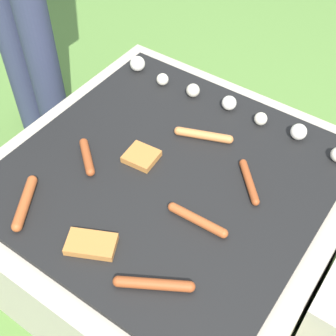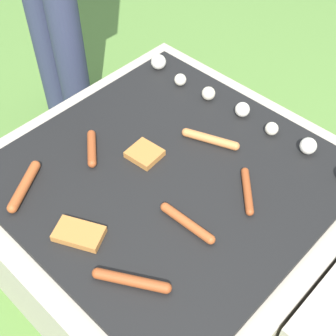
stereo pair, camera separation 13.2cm
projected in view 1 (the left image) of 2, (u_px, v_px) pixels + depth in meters
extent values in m
plane|color=#567F38|center=(168.00, 251.00, 1.65)|extent=(14.00, 14.00, 0.00)
cube|color=#A89E8C|center=(168.00, 217.00, 1.50)|extent=(0.98, 0.98, 0.40)
cube|color=black|center=(168.00, 175.00, 1.35)|extent=(0.86, 0.86, 0.02)
cylinder|color=#2D334C|center=(15.00, 45.00, 1.79)|extent=(0.12, 0.12, 0.82)
cylinder|color=#2D334C|center=(42.00, 58.00, 1.73)|extent=(0.12, 0.12, 0.82)
cylinder|color=#A34C23|center=(197.00, 220.00, 1.21)|extent=(0.15, 0.03, 0.03)
sphere|color=#A34C23|center=(173.00, 207.00, 1.24)|extent=(0.03, 0.03, 0.03)
sphere|color=#A34C23|center=(223.00, 233.00, 1.18)|extent=(0.03, 0.03, 0.03)
cylinder|color=#93421E|center=(154.00, 284.00, 1.09)|extent=(0.16, 0.11, 0.03)
sphere|color=#93421E|center=(118.00, 281.00, 1.09)|extent=(0.03, 0.03, 0.03)
sphere|color=#93421E|center=(190.00, 287.00, 1.08)|extent=(0.03, 0.03, 0.03)
cylinder|color=#C6753D|center=(203.00, 135.00, 1.43)|extent=(0.16, 0.08, 0.03)
sphere|color=#C6753D|center=(229.00, 139.00, 1.41)|extent=(0.03, 0.03, 0.03)
sphere|color=#C6753D|center=(178.00, 131.00, 1.44)|extent=(0.03, 0.03, 0.03)
cylinder|color=#93421E|center=(87.00, 157.00, 1.36)|extent=(0.11, 0.10, 0.03)
sphere|color=#93421E|center=(90.00, 172.00, 1.32)|extent=(0.03, 0.03, 0.03)
sphere|color=#93421E|center=(84.00, 143.00, 1.40)|extent=(0.03, 0.03, 0.03)
cylinder|color=#A34C23|center=(25.00, 203.00, 1.25)|extent=(0.11, 0.15, 0.03)
sphere|color=#A34C23|center=(17.00, 227.00, 1.20)|extent=(0.03, 0.03, 0.03)
sphere|color=#A34C23|center=(32.00, 180.00, 1.30)|extent=(0.03, 0.03, 0.03)
cylinder|color=#93421E|center=(249.00, 182.00, 1.30)|extent=(0.11, 0.12, 0.02)
sphere|color=#93421E|center=(256.00, 202.00, 1.25)|extent=(0.02, 0.02, 0.02)
sphere|color=#93421E|center=(243.00, 163.00, 1.35)|extent=(0.02, 0.02, 0.02)
cube|color=#B27033|center=(141.00, 156.00, 1.37)|extent=(0.10, 0.09, 0.02)
cube|color=#B27033|center=(91.00, 244.00, 1.17)|extent=(0.14, 0.12, 0.02)
sphere|color=silver|center=(137.00, 64.00, 1.65)|extent=(0.05, 0.05, 0.05)
sphere|color=beige|center=(163.00, 79.00, 1.60)|extent=(0.04, 0.04, 0.04)
sphere|color=beige|center=(193.00, 90.00, 1.56)|extent=(0.05, 0.05, 0.05)
sphere|color=silver|center=(230.00, 103.00, 1.51)|extent=(0.05, 0.05, 0.05)
sphere|color=beige|center=(261.00, 119.00, 1.46)|extent=(0.04, 0.04, 0.04)
sphere|color=silver|center=(299.00, 132.00, 1.42)|extent=(0.05, 0.05, 0.05)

